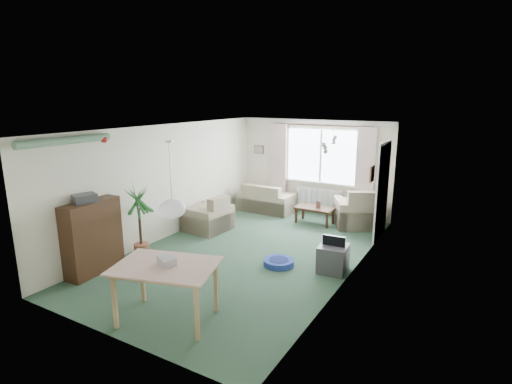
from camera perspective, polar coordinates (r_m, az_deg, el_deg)
The scene contains 25 objects.
ground at distance 7.83m, azimuth -1.11°, elevation -8.66°, with size 6.50×6.50×0.00m, color #2E4C38.
window at distance 10.19m, azimuth 9.30°, elevation 5.10°, with size 1.80×0.03×1.30m, color white.
curtain_rod at distance 10.03m, azimuth 9.30°, elevation 9.40°, with size 2.60×0.03×0.03m, color black.
curtain_left at distance 10.59m, azimuth 3.22°, elevation 4.31°, with size 0.45×0.08×2.00m, color beige.
curtain_right at distance 9.79m, azimuth 15.34°, elevation 3.09°, with size 0.45×0.08×2.00m, color beige.
radiator at distance 10.36m, azimuth 8.99°, elevation -0.95°, with size 1.20×0.10×0.55m, color white.
doorway at distance 8.81m, azimuth 17.64°, elevation 0.03°, with size 0.03×0.95×2.00m, color black.
pendant_lamp at distance 5.48m, azimuth -11.88°, elevation -2.34°, with size 0.36×0.36×0.36m, color white.
tinsel_garland at distance 6.92m, azimuth -25.52°, elevation 6.63°, with size 1.60×1.60×0.12m, color #196626.
bauble_cluster_a at distance 7.55m, azimuth 10.98°, elevation 7.69°, with size 0.20×0.20×0.20m, color silver.
bauble_cluster_b at distance 6.33m, azimuth 9.94°, elevation 6.67°, with size 0.20×0.20×0.20m, color silver.
wall_picture_back at distance 10.94m, azimuth 0.42°, elevation 6.10°, with size 0.28×0.03×0.22m, color brown.
wall_picture_right at distance 7.74m, azimuth 16.25°, elevation 2.52°, with size 0.03×0.24×0.30m, color brown.
sofa at distance 10.51m, azimuth 1.49°, elevation -0.79°, with size 1.46×0.77×0.73m, color beige.
armchair_corner at distance 9.58m, azimuth 14.38°, elevation -2.08°, with size 1.01×0.96×0.91m, color #C2AE92.
armchair_left at distance 9.06m, azimuth -6.92°, elevation -2.95°, with size 0.91×0.86×0.81m, color tan.
coffee_table at distance 9.62m, azimuth 8.37°, elevation -3.31°, with size 0.88×0.49×0.40m, color black.
photo_frame at distance 9.49m, azimuth 8.89°, elevation -1.80°, with size 0.12×0.02×0.16m, color brown.
bookshelf at distance 7.34m, azimuth -22.30°, elevation -6.00°, with size 0.34×1.03×1.26m, color black.
hifi_box at distance 7.11m, azimuth -23.30°, elevation -0.83°, with size 0.28×0.35×0.14m, color #3C3C42.
houseplant at distance 7.73m, azimuth -16.29°, elevation -4.09°, with size 0.59×0.59×1.38m, color #235B1F.
dining_table at distance 5.64m, azimuth -12.55°, elevation -13.90°, with size 1.23×0.82×0.77m, color #986E52.
gift_box at distance 5.47m, azimuth -12.63°, elevation -9.66°, with size 0.25×0.18×0.12m, color #B2AFBA.
tv_cube at distance 7.09m, azimuth 10.96°, elevation -9.30°, with size 0.47×0.51×0.47m, color #3B3B40.
pet_bed at distance 7.27m, azimuth 3.26°, elevation -10.01°, with size 0.54×0.54×0.11m, color navy.
Camera 1 is at (3.76, -6.21, 2.94)m, focal length 28.00 mm.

